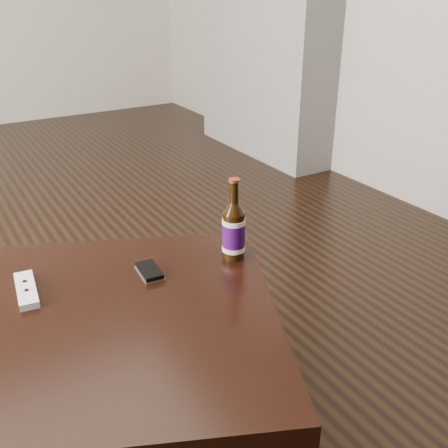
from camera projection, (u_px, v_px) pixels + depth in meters
beer_bottle at (234, 231)px, 1.39m from camera, size 0.07×0.07×0.23m
phone at (149, 272)px, 1.33m from camera, size 0.06×0.10×0.02m
remote at (26, 290)px, 1.25m from camera, size 0.06×0.16×0.02m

